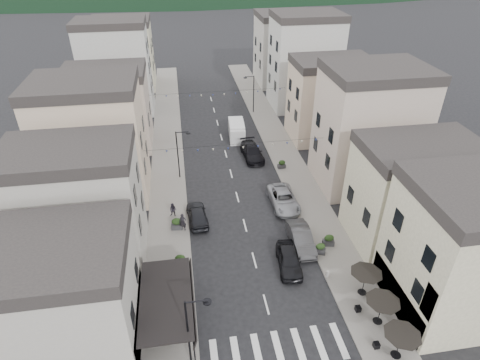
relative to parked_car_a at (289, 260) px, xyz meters
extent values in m
cube|color=slate|center=(-10.30, 22.23, -0.74)|extent=(4.00, 76.00, 0.12)
cube|color=slate|center=(4.70, 22.23, -0.74)|extent=(4.00, 76.00, 0.12)
cube|color=#AAA69C|center=(-18.30, -4.77, 3.20)|extent=(12.00, 8.00, 8.00)
cube|color=#B4AD8F|center=(11.70, -5.77, 4.20)|extent=(10.00, 8.00, 10.00)
cube|color=black|center=(-10.30, -4.77, 2.40)|extent=(3.60, 7.50, 0.15)
cube|color=black|center=(-8.50, -4.77, 1.90)|extent=(0.34, 7.50, 0.99)
cylinder|color=black|center=(-8.60, -8.27, 0.80)|extent=(0.10, 0.10, 3.20)
cylinder|color=black|center=(-8.60, -1.27, 0.80)|extent=(0.10, 0.10, 3.20)
cube|color=#AAA69C|center=(-17.30, 4.23, 4.20)|extent=(10.00, 7.00, 10.00)
cube|color=#262323|center=(-17.30, 4.23, 9.70)|extent=(10.20, 7.14, 1.00)
cube|color=beige|center=(-17.30, 14.23, 5.20)|extent=(10.00, 8.00, 12.00)
cube|color=#262323|center=(-17.30, 14.23, 11.70)|extent=(10.20, 8.16, 1.00)
cube|color=#B5A293|center=(-17.30, 26.23, 3.95)|extent=(10.00, 8.00, 9.50)
cube|color=#262323|center=(-17.30, 26.23, 9.20)|extent=(10.20, 8.16, 1.00)
cube|color=#B0AFAA|center=(-17.30, 38.23, 5.70)|extent=(10.00, 7.00, 13.00)
cube|color=#262323|center=(-17.30, 38.23, 12.70)|extent=(10.20, 7.14, 1.00)
cube|color=#B4AD8F|center=(-17.30, 50.23, 4.70)|extent=(10.00, 9.00, 11.00)
cube|color=#262323|center=(-17.30, 50.23, 10.70)|extent=(10.20, 9.18, 1.00)
cube|color=#B4AD8F|center=(11.70, 2.23, 3.70)|extent=(10.00, 7.00, 9.00)
cube|color=#262323|center=(11.70, 2.23, 8.70)|extent=(10.20, 7.14, 1.00)
cube|color=#B5A293|center=(11.70, 12.23, 5.45)|extent=(10.00, 8.00, 12.50)
cube|color=#262323|center=(11.70, 12.23, 12.20)|extent=(10.20, 8.16, 1.00)
cube|color=beige|center=(11.70, 24.23, 4.20)|extent=(10.00, 7.00, 10.00)
cube|color=#262323|center=(11.70, 24.23, 9.70)|extent=(10.20, 7.14, 1.00)
cube|color=#B0AFAA|center=(11.70, 36.23, 5.95)|extent=(10.00, 8.00, 13.50)
cube|color=#262323|center=(11.70, 36.23, 13.20)|extent=(10.20, 8.16, 1.00)
cube|color=#AAA69C|center=(11.70, 48.23, 4.95)|extent=(10.00, 9.00, 11.50)
cube|color=#262323|center=(11.70, 48.23, 11.20)|extent=(10.20, 9.18, 1.00)
cylinder|color=black|center=(4.90, -9.77, 0.47)|extent=(0.06, 0.06, 2.30)
cone|color=black|center=(4.90, -9.77, 1.57)|extent=(2.50, 2.50, 0.55)
cylinder|color=black|center=(4.90, -9.77, -0.31)|extent=(0.70, 0.70, 0.04)
cylinder|color=black|center=(4.90, -6.97, 0.47)|extent=(0.06, 0.06, 2.30)
cone|color=black|center=(4.90, -6.97, 1.57)|extent=(2.50, 2.50, 0.55)
cylinder|color=black|center=(4.90, -6.97, -0.31)|extent=(0.70, 0.70, 0.04)
cylinder|color=black|center=(4.90, -4.17, 0.47)|extent=(0.06, 0.06, 2.30)
cone|color=black|center=(4.90, -4.17, 1.57)|extent=(2.50, 2.50, 0.55)
cylinder|color=black|center=(4.90, -4.17, -0.31)|extent=(0.70, 0.70, 0.04)
cylinder|color=black|center=(-8.90, -7.77, 2.20)|extent=(0.14, 0.14, 6.00)
cylinder|color=black|center=(-8.20, -7.77, 5.10)|extent=(1.40, 0.10, 0.10)
cylinder|color=black|center=(-7.55, -7.77, 4.95)|extent=(0.56, 0.56, 0.08)
cylinder|color=black|center=(-8.90, 16.23, 2.20)|extent=(0.14, 0.14, 6.00)
cylinder|color=black|center=(-8.20, 16.23, 5.10)|extent=(1.40, 0.10, 0.10)
cylinder|color=black|center=(-7.55, 16.23, 4.95)|extent=(0.56, 0.56, 0.08)
cylinder|color=black|center=(3.30, 34.23, 2.20)|extent=(0.14, 0.14, 6.00)
cylinder|color=black|center=(2.60, 34.23, 5.10)|extent=(1.40, 0.10, 0.10)
cylinder|color=black|center=(1.95, 34.23, 4.95)|extent=(0.56, 0.56, 0.08)
cylinder|color=gray|center=(-8.50, -3.77, -0.38)|extent=(0.26, 0.26, 0.60)
cylinder|color=gray|center=(-8.50, -0.77, -0.38)|extent=(0.26, 0.26, 0.60)
cylinder|color=gray|center=(2.90, -1.77, -0.38)|extent=(0.26, 0.26, 0.60)
cylinder|color=black|center=(-2.80, 12.23, 5.20)|extent=(19.00, 0.02, 0.02)
cone|color=beige|center=(-11.51, 12.23, 5.01)|extent=(0.28, 0.28, 0.24)
cone|color=navy|center=(-9.93, 12.23, 4.93)|extent=(0.28, 0.28, 0.24)
cone|color=beige|center=(-8.34, 12.23, 4.85)|extent=(0.28, 0.28, 0.24)
cone|color=navy|center=(-6.76, 12.23, 4.78)|extent=(0.28, 0.28, 0.24)
cone|color=beige|center=(-5.17, 12.23, 4.74)|extent=(0.28, 0.28, 0.24)
cone|color=navy|center=(-3.59, 12.23, 4.71)|extent=(0.28, 0.28, 0.24)
cone|color=beige|center=(-2.01, 12.23, 4.71)|extent=(0.28, 0.28, 0.24)
cone|color=navy|center=(-0.42, 12.23, 4.74)|extent=(0.28, 0.28, 0.24)
cone|color=beige|center=(1.16, 12.23, 4.78)|extent=(0.28, 0.28, 0.24)
cone|color=navy|center=(2.74, 12.23, 4.85)|extent=(0.28, 0.28, 0.24)
cone|color=beige|center=(4.33, 12.23, 4.93)|extent=(0.28, 0.28, 0.24)
cone|color=navy|center=(5.91, 12.23, 5.01)|extent=(0.28, 0.28, 0.24)
cylinder|color=black|center=(-2.80, 28.23, 5.20)|extent=(19.00, 0.02, 0.02)
cone|color=beige|center=(-11.51, 28.23, 5.01)|extent=(0.28, 0.28, 0.24)
cone|color=navy|center=(-9.93, 28.23, 4.93)|extent=(0.28, 0.28, 0.24)
cone|color=beige|center=(-8.34, 28.23, 4.85)|extent=(0.28, 0.28, 0.24)
cone|color=navy|center=(-6.76, 28.23, 4.78)|extent=(0.28, 0.28, 0.24)
cone|color=beige|center=(-5.17, 28.23, 4.74)|extent=(0.28, 0.28, 0.24)
cone|color=navy|center=(-3.59, 28.23, 4.71)|extent=(0.28, 0.28, 0.24)
cone|color=beige|center=(-2.01, 28.23, 4.71)|extent=(0.28, 0.28, 0.24)
cone|color=navy|center=(-0.42, 28.23, 4.74)|extent=(0.28, 0.28, 0.24)
cone|color=beige|center=(1.16, 28.23, 4.78)|extent=(0.28, 0.28, 0.24)
cone|color=navy|center=(2.74, 28.23, 4.85)|extent=(0.28, 0.28, 0.24)
cone|color=beige|center=(4.33, 28.23, 4.93)|extent=(0.28, 0.28, 0.24)
cone|color=navy|center=(5.91, 28.23, 5.01)|extent=(0.28, 0.28, 0.24)
imported|color=black|center=(0.00, 0.00, 0.00)|extent=(2.32, 4.85, 1.60)
imported|color=#333335|center=(1.80, 2.51, 0.04)|extent=(1.89, 5.15, 1.69)
imported|color=gray|center=(1.80, 8.95, -0.01)|extent=(2.69, 5.72, 1.58)
imported|color=black|center=(0.41, 19.74, 0.01)|extent=(2.62, 5.74, 1.63)
imported|color=black|center=(-7.40, 7.65, -0.01)|extent=(2.24, 4.79, 1.59)
cube|color=silver|center=(-0.67, 25.78, 0.27)|extent=(2.44, 5.30, 2.15)
cube|color=silver|center=(-0.73, 25.14, 1.40)|extent=(2.25, 3.58, 0.54)
cylinder|color=black|center=(-1.69, 23.92, -0.42)|extent=(0.33, 0.77, 0.75)
cylinder|color=black|center=(0.03, 23.78, -0.42)|extent=(0.33, 0.77, 0.75)
cylinder|color=black|center=(-1.38, 27.77, -0.42)|extent=(0.33, 0.77, 0.75)
cylinder|color=black|center=(0.34, 27.63, -0.42)|extent=(0.33, 0.77, 0.75)
imported|color=black|center=(-8.86, 6.35, 0.25)|extent=(0.74, 0.55, 1.85)
imported|color=black|center=(-9.77, 8.74, 0.08)|extent=(0.90, 0.81, 1.52)
cube|color=#2A2B2D|center=(-9.29, 1.52, -0.43)|extent=(1.11, 0.74, 0.51)
ellipsoid|color=black|center=(-9.29, 1.52, 0.13)|extent=(0.90, 0.57, 0.65)
cube|color=#333336|center=(-9.46, 6.64, -0.41)|extent=(1.14, 0.70, 0.55)
ellipsoid|color=black|center=(-9.46, 6.64, 0.20)|extent=(0.96, 0.61, 0.70)
cube|color=#333336|center=(4.33, 2.05, -0.42)|extent=(1.10, 0.71, 0.51)
ellipsoid|color=black|center=(4.33, 2.05, 0.14)|extent=(0.91, 0.58, 0.66)
cube|color=#2A2A2D|center=(3.20, 1.11, -0.44)|extent=(1.10, 0.86, 0.48)
ellipsoid|color=black|center=(3.20, 1.11, 0.10)|extent=(0.85, 0.54, 0.62)
cube|color=#303032|center=(3.48, 16.40, -0.44)|extent=(0.98, 0.59, 0.47)
ellipsoid|color=black|center=(3.48, 16.40, 0.08)|extent=(0.83, 0.53, 0.60)
camera|label=1|loc=(-8.19, -24.56, 24.32)|focal=30.00mm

